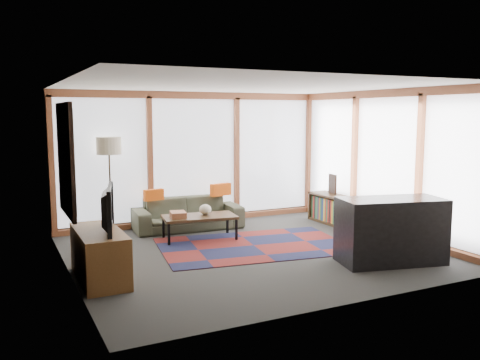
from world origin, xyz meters
name	(u,v)px	position (x,y,z in m)	size (l,w,h in m)	color
ground	(251,251)	(0.00, 0.00, 0.00)	(5.50, 5.50, 0.00)	#2E2E2C
room_envelope	(262,151)	(0.49, 0.56, 1.54)	(5.52, 5.02, 2.62)	#41372F
rug	(254,246)	(0.19, 0.28, 0.01)	(3.05, 1.96, 0.01)	maroon
sofa	(188,214)	(-0.34, 1.95, 0.30)	(2.03, 0.79, 0.59)	#3A402D
pillow_left	(154,195)	(-0.99, 1.99, 0.70)	(0.37, 0.11, 0.21)	#D45211
pillow_right	(221,190)	(0.34, 1.96, 0.71)	(0.43, 0.13, 0.24)	#D45211
floor_lamp	(110,186)	(-1.74, 2.15, 0.88)	(0.44, 0.44, 1.77)	#302419
coffee_table	(200,228)	(-0.44, 1.10, 0.21)	(1.25, 0.63, 0.42)	black
book_stack	(178,215)	(-0.83, 1.10, 0.47)	(0.25, 0.31, 0.10)	brown
vase	(205,210)	(-0.31, 1.14, 0.51)	(0.21, 0.21, 0.18)	beige
bookshelf	(351,214)	(2.43, 0.57, 0.29)	(0.42, 2.30, 0.58)	black
bowl_a	(373,201)	(2.42, -0.03, 0.63)	(0.20, 0.20, 0.10)	black
bowl_b	(359,199)	(2.44, 0.36, 0.61)	(0.15, 0.15, 0.07)	black
shelf_picture	(333,184)	(2.53, 1.32, 0.77)	(0.04, 0.30, 0.39)	black
tv_console	(100,255)	(-2.42, -0.35, 0.33)	(0.55, 1.33, 0.66)	brown
television	(102,209)	(-2.37, -0.39, 0.95)	(1.01, 0.13, 0.58)	black
bar_counter	(391,231)	(1.57, -1.43, 0.48)	(1.51, 0.70, 0.95)	black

